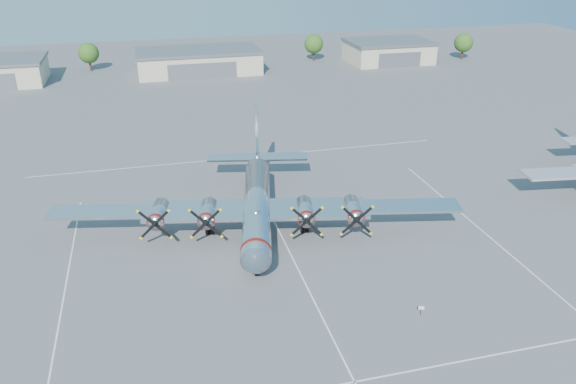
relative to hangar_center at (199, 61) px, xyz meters
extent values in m
plane|color=#4E4E50|center=(0.00, -81.96, -2.71)|extent=(260.00, 260.00, 0.00)
cube|color=silver|center=(-22.00, -86.96, -2.71)|extent=(0.15, 40.00, 0.01)
cube|color=silver|center=(0.00, -86.96, -2.71)|extent=(0.15, 40.00, 0.01)
cube|color=silver|center=(22.00, -86.96, -2.71)|extent=(0.15, 40.00, 0.01)
cube|color=silver|center=(0.00, -103.96, -2.71)|extent=(60.00, 0.15, 0.01)
cube|color=silver|center=(0.00, -56.96, -2.71)|extent=(60.00, 0.15, 0.01)
cube|color=#BFB798|center=(0.00, 0.04, -0.31)|extent=(28.00, 14.00, 4.80)
cube|color=slate|center=(0.00, 0.04, 2.39)|extent=(28.60, 14.60, 0.60)
cube|color=slate|center=(0.00, -7.01, -0.91)|extent=(15.40, 0.20, 3.60)
cube|color=#BFB798|center=(48.00, 0.04, -0.31)|extent=(20.00, 14.00, 4.80)
cube|color=slate|center=(48.00, 0.04, 2.39)|extent=(20.60, 14.60, 0.60)
cube|color=slate|center=(48.00, -7.01, -0.91)|extent=(11.00, 0.20, 3.60)
cylinder|color=#382619|center=(-25.00, 8.04, -1.31)|extent=(0.50, 0.50, 2.80)
sphere|color=#254714|center=(-25.00, 8.04, 1.53)|extent=(4.80, 4.80, 4.80)
cylinder|color=#382619|center=(30.00, 6.04, -1.31)|extent=(0.50, 0.50, 2.80)
sphere|color=#254714|center=(30.00, 6.04, 1.53)|extent=(4.80, 4.80, 4.80)
cylinder|color=#382619|center=(68.00, -1.96, -1.31)|extent=(0.50, 0.50, 2.80)
sphere|color=#254714|center=(68.00, -1.96, 1.53)|extent=(4.80, 4.80, 4.80)
cylinder|color=black|center=(8.41, -97.85, -2.36)|extent=(0.05, 0.05, 0.70)
cube|color=white|center=(8.41, -97.85, -1.97)|extent=(0.46, 0.20, 0.35)
camera|label=1|loc=(-12.69, -133.48, 27.62)|focal=35.00mm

